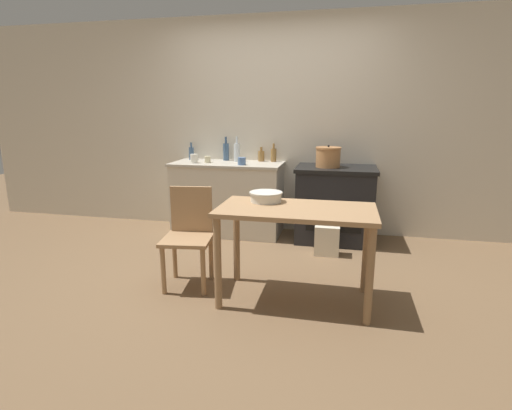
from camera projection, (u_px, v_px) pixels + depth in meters
ground_plane at (245, 276)px, 3.62m from camera, size 14.00×14.00×0.00m
wall_back at (276, 126)px, 4.83m from camera, size 8.00×0.07×2.55m
counter_cabinet at (228, 198)px, 4.83m from camera, size 1.31×0.60×0.86m
stove at (335, 204)px, 4.54m from camera, size 0.88×0.65×0.85m
work_table at (296, 222)px, 3.04m from camera, size 1.19×0.63×0.75m
chair at (189, 233)px, 3.39m from camera, size 0.45×0.45×0.83m
flour_sack at (327, 240)px, 4.14m from camera, size 0.25×0.18×0.31m
stock_pot at (328, 157)px, 4.41m from camera, size 0.28×0.28×0.25m
mixing_bowl_large at (266, 196)px, 3.20m from camera, size 0.27×0.27×0.08m
bottle_far_left at (274, 155)px, 4.80m from camera, size 0.07×0.07×0.22m
bottle_left at (237, 152)px, 4.81m from camera, size 0.07×0.07×0.30m
bottle_mid_left at (261, 156)px, 4.84m from camera, size 0.08×0.08×0.17m
bottle_center_left at (226, 151)px, 4.92m from camera, size 0.07×0.07×0.29m
bottle_center at (191, 153)px, 5.00m from camera, size 0.06×0.06×0.21m
cup_center_right at (208, 159)px, 4.72m from camera, size 0.07×0.07×0.08m
cup_mid_right at (242, 161)px, 4.53m from camera, size 0.09×0.09×0.08m
cup_right at (194, 158)px, 4.70m from camera, size 0.08×0.08×0.10m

